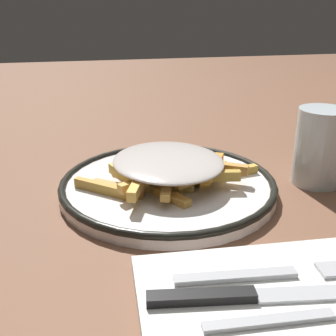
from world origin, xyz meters
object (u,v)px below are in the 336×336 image
(water_glass, at_px, (320,147))
(fries_heap, at_px, (169,166))
(fork, at_px, (273,274))
(spoon, at_px, (332,312))
(napkin, at_px, (272,304))
(knife, at_px, (251,295))
(plate, at_px, (168,185))

(water_glass, bearing_deg, fries_heap, -93.09)
(fork, bearing_deg, water_glass, 142.16)
(spoon, relative_size, water_glass, 1.43)
(napkin, relative_size, water_glass, 2.09)
(knife, xyz_separation_m, water_glass, (-0.23, 0.19, 0.04))
(napkin, distance_m, fork, 0.03)
(fork, relative_size, knife, 0.84)
(knife, distance_m, spoon, 0.06)
(plate, relative_size, fries_heap, 1.15)
(fork, bearing_deg, fries_heap, -167.20)
(plate, bearing_deg, knife, 4.67)
(knife, bearing_deg, water_glass, 140.35)
(plate, height_order, fries_heap, fries_heap)
(fries_heap, bearing_deg, water_glass, 86.91)
(spoon, bearing_deg, napkin, -130.57)
(fork, height_order, knife, knife)
(fries_heap, height_order, spoon, fries_heap)
(plate, distance_m, spoon, 0.28)
(fries_heap, height_order, water_glass, water_glass)
(fries_heap, xyz_separation_m, water_glass, (0.01, 0.21, 0.02))
(spoon, bearing_deg, plate, -165.01)
(fries_heap, xyz_separation_m, spoon, (0.27, 0.07, -0.02))
(spoon, bearing_deg, knife, -121.08)
(fork, height_order, water_glass, water_glass)
(plate, bearing_deg, fries_heap, 55.22)
(spoon, distance_m, water_glass, 0.30)
(napkin, bearing_deg, water_glass, 143.54)
(fries_heap, bearing_deg, knife, 4.32)
(fries_heap, distance_m, spoon, 0.28)
(knife, relative_size, spoon, 1.38)
(napkin, height_order, water_glass, water_glass)
(fries_heap, relative_size, fork, 1.42)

